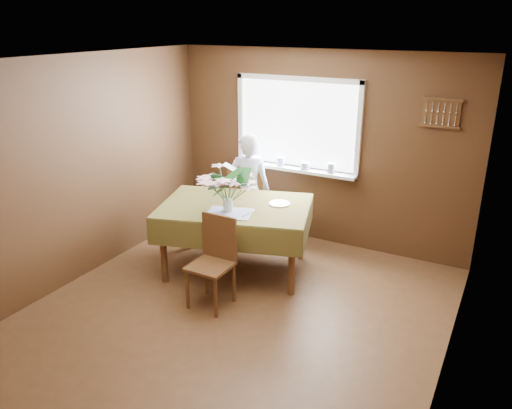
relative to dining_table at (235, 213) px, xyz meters
The scene contains 15 objects.
floor 1.30m from the dining_table, 62.75° to the right, with size 4.50×4.50×0.00m, color #4C2F1A.
ceiling 2.08m from the dining_table, 62.75° to the right, with size 4.50×4.50×0.00m, color white.
wall_back 1.48m from the dining_table, 69.18° to the left, with size 4.00×4.00×0.00m, color brown.
wall_front 3.29m from the dining_table, 81.27° to the right, with size 4.00×4.00×0.00m, color brown.
wall_left 1.86m from the dining_table, 147.63° to the right, with size 4.50×4.50×0.00m, color brown.
wall_right 2.72m from the dining_table, 20.98° to the right, with size 4.50×4.50×0.00m, color brown.
window_assembly 1.41m from the dining_table, 80.94° to the left, with size 1.72×0.20×1.22m.
spoon_rack 2.57m from the dining_table, 32.97° to the left, with size 0.44×0.05×0.33m.
dining_table is the anchor object (origin of this frame).
chair_far 0.89m from the dining_table, 111.29° to the left, with size 0.62×0.62×1.07m.
chair_near 0.78m from the dining_table, 76.32° to the right, with size 0.41×0.41×0.95m.
seated_woman 0.78m from the dining_table, 107.12° to the left, with size 0.54×0.36×1.49m, color white.
flower_bouquet 0.46m from the dining_table, 81.34° to the right, with size 0.56×0.56×0.48m.
side_plate 0.53m from the dining_table, 31.42° to the left, with size 0.25×0.25×0.01m, color white.
table_knife 0.35m from the dining_table, 33.91° to the right, with size 0.02×0.24×0.00m, color silver.
Camera 1 is at (2.27, -3.66, 2.83)m, focal length 35.00 mm.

